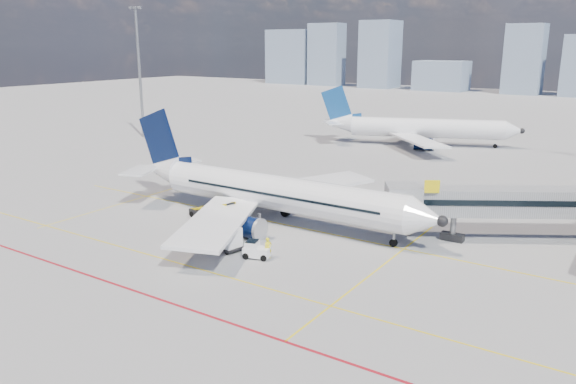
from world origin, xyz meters
The scene contains 11 objects.
ground centered at (0.00, 0.00, 0.00)m, with size 420.00×420.00×0.00m, color gray.
apron_markings centered at (-0.58, -3.91, 0.01)m, with size 90.00×35.12×0.01m.
jet_bridge centered at (23.51, 16.91, 3.74)m, with size 23.55×15.78×6.30m.
floodlight_mast_nw centered at (-55.00, 40.00, 13.59)m, with size 3.20×0.61×25.45m.
distant_skyline centered at (-7.24, 190.00, 12.25)m, with size 248.56×15.64×29.57m.
main_aircraft centered at (-1.50, 8.05, 3.22)m, with size 38.25×33.34×11.15m.
second_aircraft centered at (-5.00, 61.42, 3.23)m, with size 35.67×30.27×10.89m.
baggage_tug centered at (3.80, -1.32, 0.76)m, with size 2.57×1.98×1.60m.
cargo_dolly centered at (-0.20, -1.05, 1.23)m, with size 4.36×2.58×2.24m.
belt_loader centered at (-7.18, 4.96, 0.70)m, with size 6.71×2.87×2.69m.
ramp_worker centered at (4.79, -0.79, 0.96)m, with size 0.70×0.46×1.92m, color yellow.
Camera 1 is at (31.80, -38.81, 18.41)m, focal length 35.00 mm.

